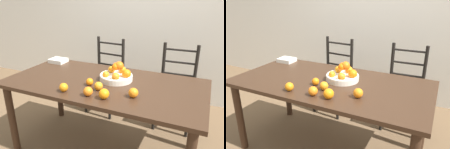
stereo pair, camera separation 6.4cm
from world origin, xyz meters
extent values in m
plane|color=brown|center=(0.00, 0.00, 0.00)|extent=(12.00, 12.00, 0.00)
cube|color=silver|center=(0.00, 1.54, 1.30)|extent=(8.00, 0.06, 2.60)
cube|color=#382316|center=(0.00, 0.00, 0.75)|extent=(1.84, 0.92, 0.03)
cylinder|color=#382316|center=(-0.84, -0.38, 0.37)|extent=(0.07, 0.07, 0.74)
cylinder|color=#382316|center=(-0.84, 0.38, 0.37)|extent=(0.07, 0.07, 0.74)
cylinder|color=#382316|center=(0.84, 0.38, 0.37)|extent=(0.07, 0.07, 0.74)
cylinder|color=silver|center=(0.09, 0.08, 0.79)|extent=(0.31, 0.31, 0.05)
torus|color=silver|center=(0.09, 0.08, 0.82)|extent=(0.31, 0.31, 0.02)
sphere|color=orange|center=(0.19, 0.09, 0.85)|extent=(0.08, 0.08, 0.08)
sphere|color=orange|center=(0.11, 0.18, 0.84)|extent=(0.07, 0.07, 0.07)
sphere|color=orange|center=(0.01, 0.15, 0.84)|extent=(0.07, 0.07, 0.07)
sphere|color=orange|center=(0.02, 0.01, 0.84)|extent=(0.06, 0.06, 0.06)
sphere|color=orange|center=(0.13, -0.02, 0.84)|extent=(0.07, 0.07, 0.07)
sphere|color=orange|center=(0.12, 0.09, 0.91)|extent=(0.08, 0.08, 0.08)
sphere|color=orange|center=(0.08, 0.10, 0.91)|extent=(0.07, 0.07, 0.07)
sphere|color=orange|center=(0.09, 0.06, 0.90)|extent=(0.06, 0.06, 0.06)
sphere|color=orange|center=(0.05, -0.19, 0.81)|extent=(0.07, 0.07, 0.07)
sphere|color=orange|center=(0.02, -0.32, 0.81)|extent=(0.08, 0.08, 0.08)
sphere|color=orange|center=(0.36, -0.20, 0.81)|extent=(0.08, 0.08, 0.08)
sphere|color=orange|center=(0.16, -0.32, 0.81)|extent=(0.08, 0.08, 0.08)
sphere|color=orange|center=(-0.07, -0.13, 0.80)|extent=(0.07, 0.07, 0.07)
sphere|color=orange|center=(-0.21, -0.34, 0.81)|extent=(0.07, 0.07, 0.07)
cylinder|color=black|center=(-0.58, 0.59, 0.22)|extent=(0.04, 0.04, 0.45)
cylinder|color=black|center=(-0.20, 0.56, 0.22)|extent=(0.04, 0.04, 0.45)
cylinder|color=black|center=(-0.55, 0.95, 0.50)|extent=(0.04, 0.04, 0.99)
cylinder|color=black|center=(-0.17, 0.92, 0.50)|extent=(0.04, 0.04, 0.99)
cube|color=black|center=(-0.38, 0.76, 0.47)|extent=(0.45, 0.44, 0.04)
cylinder|color=black|center=(-0.36, 0.94, 0.61)|extent=(0.38, 0.06, 0.02)
cylinder|color=black|center=(-0.36, 0.94, 0.76)|extent=(0.38, 0.06, 0.02)
cylinder|color=black|center=(-0.36, 0.94, 0.91)|extent=(0.38, 0.06, 0.02)
cylinder|color=black|center=(0.37, 0.57, 0.22)|extent=(0.04, 0.04, 0.45)
cylinder|color=black|center=(0.75, 0.58, 0.22)|extent=(0.04, 0.04, 0.45)
cylinder|color=black|center=(0.36, 0.93, 0.50)|extent=(0.04, 0.04, 0.99)
cylinder|color=black|center=(0.74, 0.94, 0.50)|extent=(0.04, 0.04, 0.99)
cube|color=black|center=(0.56, 0.76, 0.47)|extent=(0.43, 0.41, 0.04)
cylinder|color=black|center=(0.55, 0.94, 0.61)|extent=(0.38, 0.03, 0.02)
cylinder|color=black|center=(0.55, 0.94, 0.76)|extent=(0.38, 0.03, 0.02)
cylinder|color=black|center=(0.55, 0.94, 0.91)|extent=(0.38, 0.03, 0.02)
cube|color=silver|center=(-0.76, 0.32, 0.79)|extent=(0.19, 0.16, 0.04)
camera|label=1|loc=(0.85, -1.69, 1.54)|focal=35.00mm
camera|label=2|loc=(0.91, -1.66, 1.54)|focal=35.00mm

